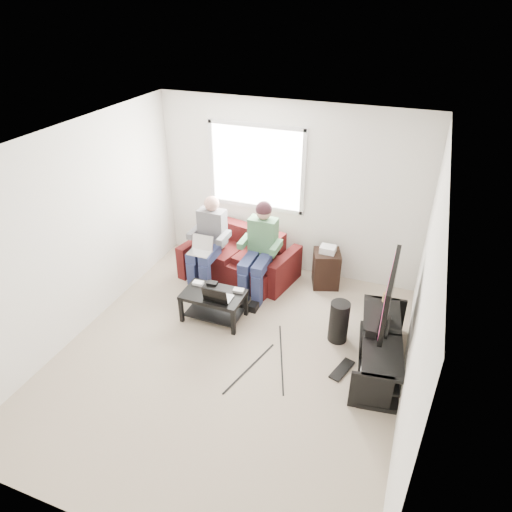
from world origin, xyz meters
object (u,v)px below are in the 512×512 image
object	(u,v)px
tv_stand	(379,350)
end_table	(326,268)
coffee_table	(214,300)
tv	(389,295)
subwoofer	(339,322)
sofa	(241,260)

from	to	relation	value
tv_stand	end_table	bearing A→B (deg)	124.10
coffee_table	tv_stand	world-z (taller)	tv_stand
tv	tv_stand	bearing A→B (deg)	-88.53
subwoofer	end_table	distance (m)	1.25
sofa	coffee_table	xyz separation A→B (m)	(0.07, -1.11, 0.01)
sofa	end_table	xyz separation A→B (m)	(1.28, 0.22, 0.01)
coffee_table	sofa	bearing A→B (deg)	93.59
tv_stand	tv	world-z (taller)	tv
coffee_table	tv	xyz separation A→B (m)	(2.19, -0.02, 0.65)
coffee_table	subwoofer	world-z (taller)	subwoofer
coffee_table	end_table	xyz separation A→B (m)	(1.21, 1.33, -0.00)
sofa	tv_stand	xyz separation A→B (m)	(2.26, -1.23, -0.07)
sofa	coffee_table	size ratio (longest dim) A/B	2.17
coffee_table	tv_stand	bearing A→B (deg)	-3.11
tv_stand	sofa	bearing A→B (deg)	151.55
sofa	end_table	distance (m)	1.30
sofa	subwoofer	bearing A→B (deg)	-28.79
tv_stand	end_table	xyz separation A→B (m)	(-0.98, 1.45, 0.08)
coffee_table	subwoofer	xyz separation A→B (m)	(1.65, 0.16, -0.02)
coffee_table	subwoofer	bearing A→B (deg)	5.62
tv	end_table	xyz separation A→B (m)	(-0.98, 1.35, -0.65)
coffee_table	end_table	size ratio (longest dim) A/B	1.23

